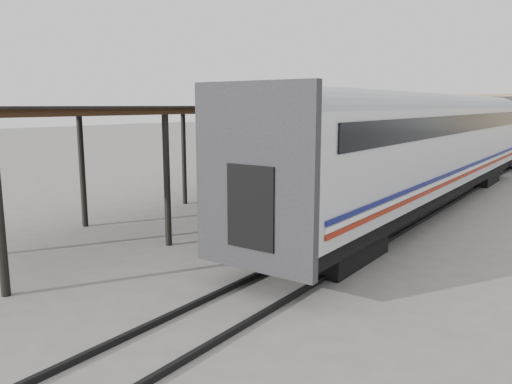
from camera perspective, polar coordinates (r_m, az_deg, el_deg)
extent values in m
plane|color=slate|center=(15.97, -1.35, -5.25)|extent=(160.00, 160.00, 0.00)
cube|color=silver|center=(21.26, 18.99, 5.12)|extent=(3.00, 24.00, 2.90)
cube|color=#28282B|center=(10.50, -0.27, 1.27)|extent=(3.04, 0.22, 3.50)
cube|color=black|center=(21.69, 15.25, 7.78)|extent=(0.04, 22.08, 0.65)
cube|color=black|center=(21.45, 18.74, 0.59)|extent=(2.55, 23.04, 0.50)
cube|color=#28282B|center=(34.97, 25.77, 6.35)|extent=(3.04, 0.22, 3.50)
cube|color=black|center=(46.93, 26.61, 8.05)|extent=(0.04, 22.08, 0.65)
cube|color=black|center=(14.05, 3.75, 1.59)|extent=(0.50, 1.70, 2.00)
imported|color=white|center=(14.07, 3.74, 1.04)|extent=(0.72, 0.89, 1.72)
cube|color=olive|center=(14.26, 2.03, -1.33)|extent=(0.57, 0.25, 0.42)
cube|color=#422B19|center=(38.46, 16.62, 9.24)|extent=(4.60, 64.00, 0.18)
cube|color=black|center=(38.46, 16.63, 9.42)|extent=(4.90, 64.30, 0.06)
cylinder|color=black|center=(39.24, 13.63, 6.45)|extent=(0.20, 0.20, 4.00)
cylinder|color=black|center=(68.93, 23.50, 7.29)|extent=(0.20, 0.20, 4.00)
cylinder|color=black|center=(37.89, 19.41, 6.06)|extent=(0.20, 0.20, 4.00)
cylinder|color=black|center=(68.17, 26.89, 7.02)|extent=(0.20, 0.20, 4.00)
cube|color=black|center=(46.98, 27.25, 3.78)|extent=(0.10, 150.00, 0.12)
cube|color=tan|center=(96.26, 24.38, 8.34)|extent=(12.00, 8.00, 6.00)
cube|color=brown|center=(16.13, -1.37, -2.18)|extent=(1.99, 2.68, 0.12)
cube|color=black|center=(16.21, -1.37, -3.39)|extent=(1.86, 2.55, 0.06)
cylinder|color=black|center=(15.55, -4.17, -4.94)|extent=(0.21, 0.40, 0.40)
cylinder|color=black|center=(15.25, -0.62, -5.21)|extent=(0.21, 0.40, 0.40)
cylinder|color=black|center=(17.29, -2.02, -3.39)|extent=(0.21, 0.40, 0.40)
cylinder|color=black|center=(17.02, 1.19, -3.61)|extent=(0.21, 0.40, 0.40)
cube|color=#343436|center=(16.65, -1.63, -1.25)|extent=(0.69, 0.59, 0.20)
cube|color=olive|center=(16.70, 0.38, -1.23)|extent=(0.54, 0.41, 0.18)
cube|color=black|center=(16.26, -2.34, -1.45)|extent=(0.72, 0.63, 0.24)
cube|color=#3F4529|center=(16.15, -0.26, -1.58)|extent=(0.65, 0.54, 0.20)
cube|color=#523020|center=(16.58, -1.67, -0.52)|extent=(0.63, 0.55, 0.19)
cube|color=olive|center=(16.19, -2.21, -0.67)|extent=(0.65, 0.57, 0.22)
cube|color=maroon|center=(35.01, 18.11, 3.44)|extent=(0.88, 1.45, 0.87)
cube|color=maroon|center=(35.32, 18.35, 4.43)|extent=(0.82, 0.59, 0.34)
cylinder|color=black|center=(34.66, 17.21, 2.83)|extent=(0.12, 0.35, 0.35)
cylinder|color=black|center=(34.43, 18.43, 2.72)|extent=(0.12, 0.35, 0.35)
cylinder|color=black|center=(35.67, 17.75, 2.99)|extent=(0.12, 0.35, 0.35)
cylinder|color=black|center=(35.44, 18.94, 2.89)|extent=(0.12, 0.35, 0.35)
imported|color=navy|center=(15.30, -2.11, 0.84)|extent=(0.57, 0.74, 1.82)
imported|color=black|center=(31.88, 15.87, 3.43)|extent=(0.99, 0.61, 1.57)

